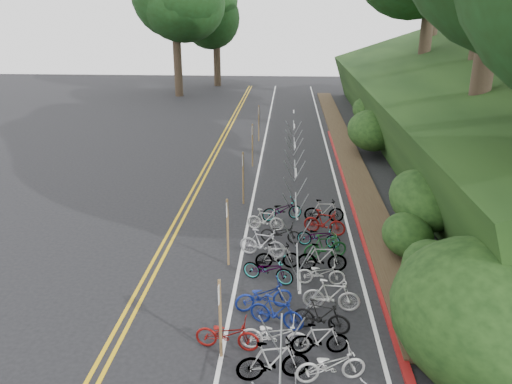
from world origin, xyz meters
The scene contains 10 objects.
ground centered at (0.00, 0.00, 0.00)m, with size 120.00×120.00×0.00m, color black.
road_markings centered at (0.63, 10.10, 0.00)m, with size 7.47×80.00×0.01m.
red_curb centered at (5.70, 12.00, 0.05)m, with size 0.25×28.00×0.10m, color maroon.
embankment centered at (12.96, 19.04, 2.57)m, with size 14.30×48.14×9.11m.
bike_rack_front centered at (2.56, -1.14, 0.90)m, with size 1.19×2.61×1.27m.
bike_racks_rest centered at (3.00, 13.00, 0.85)m, with size 1.14×23.00×1.17m.
signpost_near centered at (1.00, 0.01, 1.30)m, with size 0.08×0.40×2.27m.
signposts_rest centered at (0.60, 14.00, 1.43)m, with size 0.08×18.40×2.50m.
bike_front centered at (1.12, 0.34, 0.46)m, with size 1.73×0.60×0.91m, color maroon.
bike_valet centered at (3.03, 2.96, 0.48)m, with size 3.37×14.02×1.09m.
Camera 1 is at (2.61, -10.70, 8.50)m, focal length 35.00 mm.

